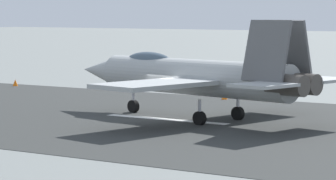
# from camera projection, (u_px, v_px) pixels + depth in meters

# --- Properties ---
(ground_plane) EXTENTS (400.00, 400.00, 0.00)m
(ground_plane) POSITION_uv_depth(u_px,v_px,m) (161.00, 119.00, 50.48)
(ground_plane) COLOR slate
(runway_strip) EXTENTS (240.00, 26.00, 0.02)m
(runway_strip) POSITION_uv_depth(u_px,v_px,m) (161.00, 119.00, 50.47)
(runway_strip) COLOR #2F3130
(runway_strip) RESTS_ON ground
(fighter_jet) EXTENTS (18.21, 15.16, 5.69)m
(fighter_jet) POSITION_uv_depth(u_px,v_px,m) (193.00, 76.00, 50.10)
(fighter_jet) COLOR #A3A7A7
(fighter_jet) RESTS_ON ground
(marker_cone_mid) EXTENTS (0.44, 0.44, 0.55)m
(marker_cone_mid) POSITION_uv_depth(u_px,v_px,m) (224.00, 96.00, 61.51)
(marker_cone_mid) COLOR orange
(marker_cone_mid) RESTS_ON ground
(marker_cone_far) EXTENTS (0.44, 0.44, 0.55)m
(marker_cone_far) POSITION_uv_depth(u_px,v_px,m) (15.00, 83.00, 72.38)
(marker_cone_far) COLOR orange
(marker_cone_far) RESTS_ON ground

